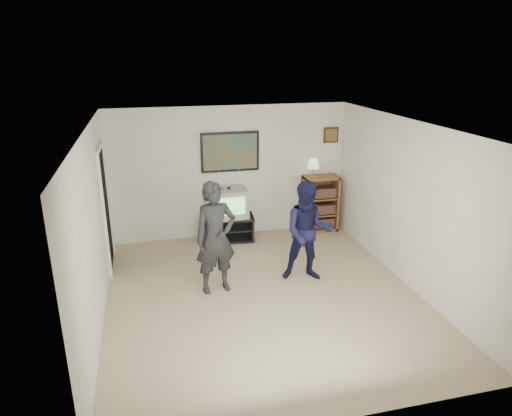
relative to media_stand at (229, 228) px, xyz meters
name	(u,v)px	position (x,y,z in m)	size (l,w,h in m)	color
room_shell	(258,209)	(0.10, -1.88, 1.02)	(4.51, 5.00, 2.51)	#917C5C
media_stand	(229,228)	(0.00, 0.00, 0.00)	(0.98, 0.61, 0.47)	black
crt_television	(229,203)	(0.01, 0.00, 0.50)	(0.64, 0.54, 0.54)	#A0A09B
bookshelf	(320,204)	(1.85, 0.05, 0.32)	(0.68, 0.39, 1.11)	brown
table_lamp	(313,168)	(1.67, 0.03, 1.06)	(0.23, 0.23, 0.37)	beige
person_tall	(216,238)	(-0.53, -1.87, 0.62)	(0.62, 0.41, 1.70)	black
person_short	(308,232)	(0.90, -1.85, 0.56)	(0.77, 0.60, 1.59)	black
controller_left	(214,207)	(-0.51, -1.66, 1.01)	(0.04, 0.13, 0.04)	white
controller_right	(304,215)	(0.90, -1.66, 0.77)	(0.04, 0.13, 0.04)	white
poster	(230,152)	(0.10, 0.25, 1.42)	(1.10, 0.03, 0.75)	black
air_vent	(200,137)	(-0.45, 0.25, 1.72)	(0.28, 0.02, 0.14)	white
small_picture	(331,135)	(2.10, 0.25, 1.65)	(0.30, 0.03, 0.30)	black
doorway	(105,209)	(-2.14, -0.63, 0.77)	(0.03, 0.85, 2.00)	black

